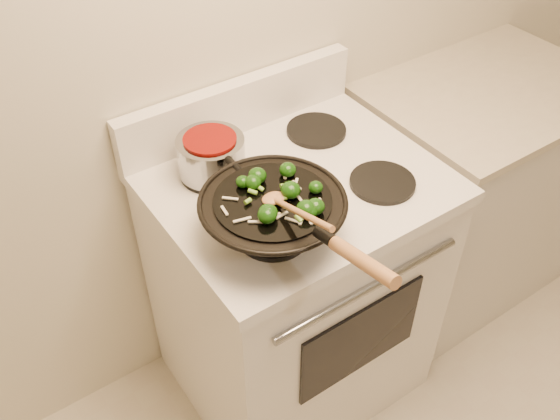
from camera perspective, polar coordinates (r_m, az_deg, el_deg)
stove at (r=2.04m, az=1.26°, el=-6.97°), size 0.78×0.67×1.08m
counter_unit at (r=2.51m, az=16.83°, el=1.74°), size 0.83×0.62×0.91m
wok at (r=1.50m, az=-0.57°, el=-0.51°), size 0.36×0.60×0.21m
stirfry at (r=1.45m, az=0.24°, el=1.34°), size 0.24×0.22×0.04m
wooden_spoon at (r=1.40m, az=0.84°, el=0.29°), size 0.06×0.26×0.11m
saucepan at (r=1.71m, az=-6.29°, el=5.01°), size 0.19×0.30×0.11m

